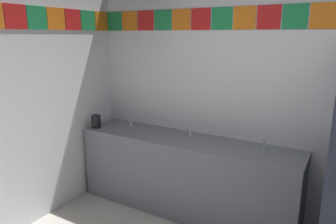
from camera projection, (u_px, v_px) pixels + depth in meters
The scene contains 6 objects.
wall_back at pixel (288, 105), 3.07m from camera, with size 4.47×0.09×2.55m.
vanity_counter at pixel (185, 174), 3.48m from camera, with size 2.45×0.57×0.85m.
faucet_left at pixel (130, 122), 3.84m from camera, with size 0.04×0.10×0.14m.
faucet_center at pixel (189, 132), 3.44m from camera, with size 0.04×0.10×0.14m.
faucet_right at pixel (264, 145), 3.04m from camera, with size 0.04×0.10×0.14m.
soap_dispenser at pixel (96, 121), 3.78m from camera, with size 0.09×0.09×0.16m.
Camera 1 is at (0.49, -1.52, 1.95)m, focal length 33.27 mm.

